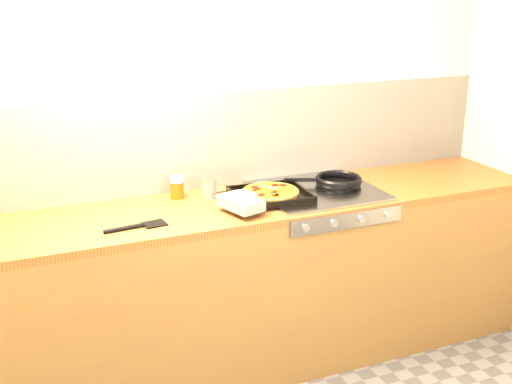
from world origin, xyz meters
name	(u,v)px	position (x,y,z in m)	size (l,w,h in m)	color
room_shell	(215,140)	(0.00, 1.39, 1.15)	(3.20, 3.20, 3.20)	white
counter_run	(237,286)	(0.00, 1.10, 0.45)	(3.20, 0.62, 0.90)	brown
stovetop	(317,191)	(0.45, 1.10, 0.91)	(0.60, 0.56, 0.02)	#95959A
pizza_on_tray	(262,195)	(0.12, 1.05, 0.94)	(0.49, 0.41, 0.06)	black
frying_pan	(337,181)	(0.58, 1.12, 0.94)	(0.43, 0.31, 0.04)	black
tomato_can	(210,189)	(-0.09, 1.22, 0.95)	(0.07, 0.07, 0.10)	#A70D12
juice_glass	(177,187)	(-0.24, 1.28, 0.96)	(0.07, 0.07, 0.11)	#DE460D
wooden_spoon	(246,186)	(0.14, 1.31, 0.91)	(0.30, 0.07, 0.02)	tan
black_spatula	(137,226)	(-0.52, 0.96, 0.91)	(0.29, 0.10, 0.02)	black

